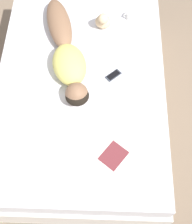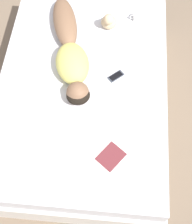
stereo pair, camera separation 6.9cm
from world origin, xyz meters
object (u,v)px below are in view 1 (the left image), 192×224
at_px(open_magazine, 126,165).
at_px(cell_phone, 113,75).
at_px(person, 67,53).
at_px(coffee_mug, 131,16).

distance_m(open_magazine, cell_phone, 0.86).
xyz_separation_m(open_magazine, cell_phone, (0.10, -0.85, 0.00)).
relative_size(person, open_magazine, 2.20).
distance_m(open_magazine, coffee_mug, 1.56).
bearing_deg(person, cell_phone, 143.42).
bearing_deg(cell_phone, person, 27.60).
bearing_deg(open_magazine, cell_phone, -45.46).
bearing_deg(open_magazine, coffee_mug, -54.76).
bearing_deg(coffee_mug, cell_phone, 76.67).
height_order(person, open_magazine, person).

